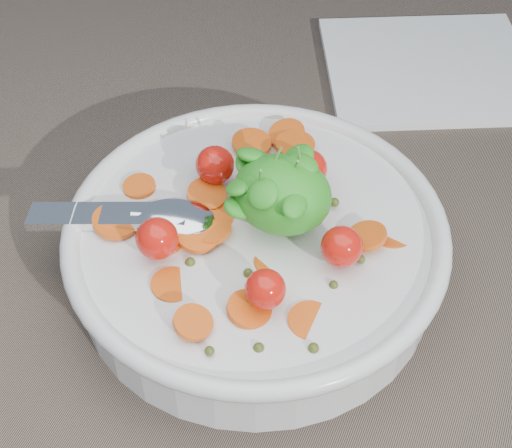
% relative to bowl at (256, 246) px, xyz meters
% --- Properties ---
extents(ground, '(6.00, 6.00, 0.00)m').
position_rel_bowl_xyz_m(ground, '(-0.01, 0.03, -0.03)').
color(ground, '#6A594B').
rests_on(ground, ground).
extents(bowl, '(0.27, 0.25, 0.11)m').
position_rel_bowl_xyz_m(bowl, '(0.00, 0.00, 0.00)').
color(bowl, silver).
rests_on(bowl, ground).
extents(napkin, '(0.23, 0.22, 0.01)m').
position_rel_bowl_xyz_m(napkin, '(0.05, 0.27, -0.03)').
color(napkin, white).
rests_on(napkin, ground).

